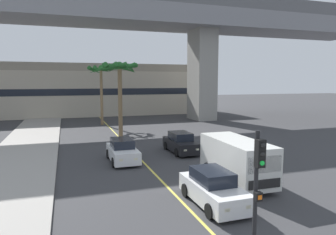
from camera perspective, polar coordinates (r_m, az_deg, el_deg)
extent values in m
cube|color=#9E9991|center=(17.88, -28.03, -11.80)|extent=(4.80, 80.00, 0.15)
cube|color=#DBCC4C|center=(25.82, -7.07, -5.63)|extent=(0.14, 56.00, 0.01)
cube|color=gray|center=(41.72, -11.90, 18.16)|extent=(81.29, 8.00, 2.40)
cube|color=#5C5C60|center=(45.76, -12.53, 19.80)|extent=(81.29, 0.50, 1.80)
cube|color=gray|center=(44.67, 6.29, 7.76)|extent=(2.80, 4.40, 12.67)
cube|color=#BCB29E|center=(52.30, -13.07, 4.39)|extent=(38.77, 8.00, 7.03)
cube|color=gray|center=(52.31, -13.19, 8.89)|extent=(37.99, 7.20, 1.20)
cube|color=black|center=(48.29, -12.63, 4.63)|extent=(34.89, 0.04, 1.00)
cube|color=white|center=(21.60, -8.37, -6.54)|extent=(1.71, 4.10, 0.80)
cube|color=black|center=(21.60, -8.47, -4.69)|extent=(1.40, 2.05, 0.60)
cube|color=#F2EDCC|center=(19.76, -5.98, -7.61)|extent=(0.24, 0.08, 0.14)
cube|color=#F2EDCC|center=(19.59, -8.67, -7.78)|extent=(0.24, 0.08, 0.14)
cylinder|color=black|center=(20.61, -5.49, -7.89)|extent=(0.22, 0.64, 0.64)
cylinder|color=black|center=(20.32, -9.98, -8.18)|extent=(0.22, 0.64, 0.64)
cylinder|color=black|center=(23.03, -6.93, -6.35)|extent=(0.22, 0.64, 0.64)
cylinder|color=black|center=(22.77, -10.94, -6.57)|extent=(0.22, 0.64, 0.64)
cube|color=black|center=(24.07, 2.43, -5.09)|extent=(1.72, 4.11, 0.80)
cube|color=black|center=(24.08, 2.31, -3.44)|extent=(1.40, 2.06, 0.60)
cube|color=#F2EDCC|center=(22.42, 5.41, -5.87)|extent=(0.24, 0.08, 0.14)
cube|color=#F2EDCC|center=(22.07, 3.18, -6.06)|extent=(0.24, 0.08, 0.14)
cylinder|color=black|center=(23.29, 5.43, -6.18)|extent=(0.22, 0.64, 0.64)
cylinder|color=black|center=(22.69, 1.67, -6.50)|extent=(0.22, 0.64, 0.64)
cylinder|color=black|center=(25.57, 3.10, -4.99)|extent=(0.22, 0.64, 0.64)
cylinder|color=black|center=(25.03, -0.36, -5.24)|extent=(0.22, 0.64, 0.64)
cube|color=white|center=(14.37, 8.37, -13.44)|extent=(1.75, 4.12, 0.80)
cube|color=black|center=(14.28, 8.14, -10.68)|extent=(1.42, 2.07, 0.60)
cube|color=#F2EDCC|center=(12.97, 14.55, -15.63)|extent=(0.24, 0.08, 0.14)
cube|color=#F2EDCC|center=(12.51, 10.83, -16.40)|extent=(0.24, 0.08, 0.14)
cylinder|color=black|center=(13.83, 13.97, -15.55)|extent=(0.23, 0.64, 0.64)
cylinder|color=black|center=(13.07, 7.76, -16.76)|extent=(0.23, 0.64, 0.64)
cylinder|color=black|center=(15.87, 8.83, -12.46)|extent=(0.23, 0.64, 0.64)
cylinder|color=black|center=(15.22, 3.31, -13.25)|extent=(0.23, 0.64, 0.64)
cube|color=silver|center=(17.40, 12.49, -7.42)|extent=(2.08, 5.23, 2.10)
cube|color=black|center=(15.23, 17.39, -8.25)|extent=(1.80, 0.11, 0.80)
cube|color=black|center=(15.44, 17.40, -11.63)|extent=(1.70, 0.09, 0.44)
cylinder|color=black|center=(16.90, 17.96, -11.30)|extent=(0.27, 0.76, 0.76)
cylinder|color=black|center=(15.91, 12.24, -12.26)|extent=(0.27, 0.76, 0.76)
cylinder|color=black|center=(19.40, 12.55, -8.78)|extent=(0.27, 0.76, 0.76)
cylinder|color=black|center=(18.55, 7.39, -9.40)|extent=(0.27, 0.76, 0.76)
cylinder|color=black|center=(9.21, 15.78, -15.32)|extent=(0.12, 0.12, 4.20)
cube|color=black|center=(8.65, 16.62, -6.37)|extent=(0.24, 0.20, 0.76)
sphere|color=black|center=(8.52, 17.06, -4.94)|extent=(0.14, 0.14, 0.14)
sphere|color=black|center=(8.58, 17.01, -6.51)|extent=(0.14, 0.14, 0.14)
sphere|color=#19D83F|center=(8.63, 16.95, -8.06)|extent=(0.14, 0.14, 0.14)
cube|color=black|center=(9.01, 16.28, -13.80)|extent=(0.20, 0.16, 0.24)
cube|color=orange|center=(8.95, 16.58, -13.96)|extent=(0.12, 0.03, 0.12)
cylinder|color=brown|center=(29.83, -8.81, 2.68)|extent=(0.40, 0.40, 6.88)
sphere|color=#236028|center=(29.80, -8.94, 9.58)|extent=(0.60, 0.60, 0.60)
cone|color=#236028|center=(30.07, -6.79, 8.91)|extent=(0.60, 2.33, 1.10)
cone|color=#236028|center=(30.73, -7.71, 8.84)|extent=(1.96, 1.92, 1.10)
cone|color=#236028|center=(30.92, -8.82, 9.01)|extent=(2.36, 0.92, 0.92)
cone|color=#236028|center=(30.75, -10.11, 9.10)|extent=(2.30, 1.33, 0.82)
cone|color=#236028|center=(29.94, -11.12, 9.06)|extent=(1.08, 2.35, 0.90)
cone|color=#236028|center=(29.14, -10.76, 9.14)|extent=(1.42, 2.27, 0.89)
cone|color=#236028|center=(28.73, -9.77, 9.22)|extent=(2.21, 1.58, 0.87)
cone|color=#236028|center=(28.72, -8.13, 9.16)|extent=(2.36, 0.86, 0.96)
cone|color=#236028|center=(29.20, -7.01, 9.24)|extent=(1.87, 2.02, 0.86)
cylinder|color=brown|center=(39.64, -12.16, 3.70)|extent=(0.34, 0.34, 7.02)
sphere|color=#236028|center=(39.62, -12.29, 8.99)|extent=(0.60, 0.60, 0.60)
cone|color=#236028|center=(39.61, -10.68, 8.63)|extent=(0.71, 2.27, 0.96)
cone|color=#236028|center=(40.33, -11.09, 8.67)|extent=(1.61, 2.10, 0.85)
cone|color=#236028|center=(40.70, -12.13, 8.57)|extent=(2.27, 0.89, 0.92)
cone|color=#236028|center=(40.43, -13.33, 8.41)|extent=(2.05, 1.66, 1.09)
cone|color=#236028|center=(39.97, -13.78, 8.47)|extent=(1.33, 2.20, 1.04)
cone|color=#236028|center=(39.27, -13.81, 8.64)|extent=(0.93, 2.27, 0.87)
cone|color=#236028|center=(38.60, -12.88, 8.53)|extent=(2.17, 1.42, 1.07)
cone|color=#236028|center=(38.56, -11.83, 8.68)|extent=(2.27, 0.81, 0.94)
cone|color=#236028|center=(39.04, -10.91, 8.68)|extent=(1.73, 2.02, 0.93)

